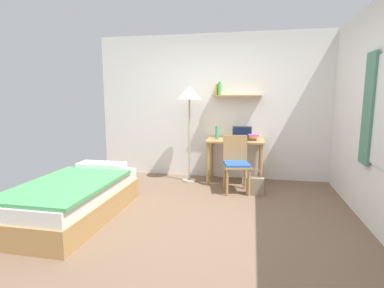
{
  "coord_description": "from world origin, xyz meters",
  "views": [
    {
      "loc": [
        0.66,
        -3.47,
        1.5
      ],
      "look_at": [
        -0.15,
        0.51,
        0.85
      ],
      "focal_mm": 28.08,
      "sensor_mm": 36.0,
      "label": 1
    }
  ],
  "objects_px": {
    "book_stack": "(253,137)",
    "standing_lamp": "(189,98)",
    "desk_chair": "(236,161)",
    "laptop": "(242,136)",
    "water_bottle": "(217,133)",
    "bed": "(74,199)",
    "desk": "(235,148)",
    "handbag": "(255,186)"
  },
  "relations": [
    {
      "from": "book_stack",
      "to": "standing_lamp",
      "type": "bearing_deg",
      "value": -173.63
    },
    {
      "from": "desk_chair",
      "to": "laptop",
      "type": "relative_size",
      "value": 2.59
    },
    {
      "from": "water_bottle",
      "to": "bed",
      "type": "bearing_deg",
      "value": -128.45
    },
    {
      "from": "desk",
      "to": "laptop",
      "type": "distance_m",
      "value": 0.24
    },
    {
      "from": "desk",
      "to": "standing_lamp",
      "type": "height_order",
      "value": "standing_lamp"
    },
    {
      "from": "desk_chair",
      "to": "book_stack",
      "type": "relative_size",
      "value": 3.69
    },
    {
      "from": "bed",
      "to": "laptop",
      "type": "relative_size",
      "value": 5.45
    },
    {
      "from": "desk",
      "to": "desk_chair",
      "type": "bearing_deg",
      "value": -84.58
    },
    {
      "from": "laptop",
      "to": "handbag",
      "type": "xyz_separation_m",
      "value": [
        0.24,
        -0.67,
        -0.67
      ]
    },
    {
      "from": "standing_lamp",
      "to": "water_bottle",
      "type": "height_order",
      "value": "standing_lamp"
    },
    {
      "from": "book_stack",
      "to": "desk",
      "type": "bearing_deg",
      "value": -175.08
    },
    {
      "from": "desk_chair",
      "to": "handbag",
      "type": "xyz_separation_m",
      "value": [
        0.3,
        -0.13,
        -0.34
      ]
    },
    {
      "from": "book_stack",
      "to": "handbag",
      "type": "distance_m",
      "value": 0.94
    },
    {
      "from": "desk",
      "to": "handbag",
      "type": "relative_size",
      "value": 2.37
    },
    {
      "from": "laptop",
      "to": "book_stack",
      "type": "relative_size",
      "value": 1.43
    },
    {
      "from": "bed",
      "to": "laptop",
      "type": "xyz_separation_m",
      "value": [
        1.97,
        1.99,
        0.57
      ]
    },
    {
      "from": "water_bottle",
      "to": "desk_chair",
      "type": "bearing_deg",
      "value": -53.23
    },
    {
      "from": "standing_lamp",
      "to": "handbag",
      "type": "xyz_separation_m",
      "value": [
        1.14,
        -0.54,
        -1.33
      ]
    },
    {
      "from": "bed",
      "to": "book_stack",
      "type": "distance_m",
      "value": 2.99
    },
    {
      "from": "desk",
      "to": "desk_chair",
      "type": "distance_m",
      "value": 0.52
    },
    {
      "from": "laptop",
      "to": "book_stack",
      "type": "distance_m",
      "value": 0.19
    },
    {
      "from": "desk_chair",
      "to": "water_bottle",
      "type": "xyz_separation_m",
      "value": [
        -0.36,
        0.49,
        0.39
      ]
    },
    {
      "from": "standing_lamp",
      "to": "water_bottle",
      "type": "distance_m",
      "value": 0.77
    },
    {
      "from": "desk_chair",
      "to": "desk",
      "type": "bearing_deg",
      "value": 95.42
    },
    {
      "from": "desk",
      "to": "laptop",
      "type": "relative_size",
      "value": 2.86
    },
    {
      "from": "desk",
      "to": "book_stack",
      "type": "height_order",
      "value": "book_stack"
    },
    {
      "from": "bed",
      "to": "handbag",
      "type": "distance_m",
      "value": 2.58
    },
    {
      "from": "desk",
      "to": "water_bottle",
      "type": "bearing_deg",
      "value": -177.12
    },
    {
      "from": "handbag",
      "to": "laptop",
      "type": "bearing_deg",
      "value": 109.83
    },
    {
      "from": "book_stack",
      "to": "handbag",
      "type": "relative_size",
      "value": 0.58
    },
    {
      "from": "laptop",
      "to": "standing_lamp",
      "type": "bearing_deg",
      "value": -171.89
    },
    {
      "from": "standing_lamp",
      "to": "handbag",
      "type": "distance_m",
      "value": 1.83
    },
    {
      "from": "desk_chair",
      "to": "book_stack",
      "type": "distance_m",
      "value": 0.67
    },
    {
      "from": "standing_lamp",
      "to": "water_bottle",
      "type": "bearing_deg",
      "value": 9.56
    },
    {
      "from": "desk_chair",
      "to": "laptop",
      "type": "bearing_deg",
      "value": 83.45
    },
    {
      "from": "book_stack",
      "to": "handbag",
      "type": "xyz_separation_m",
      "value": [
        0.05,
        -0.66,
        -0.66
      ]
    },
    {
      "from": "standing_lamp",
      "to": "laptop",
      "type": "xyz_separation_m",
      "value": [
        0.9,
        0.13,
        -0.66
      ]
    },
    {
      "from": "bed",
      "to": "desk",
      "type": "relative_size",
      "value": 1.9
    },
    {
      "from": "water_bottle",
      "to": "handbag",
      "type": "xyz_separation_m",
      "value": [
        0.67,
        -0.62,
        -0.72
      ]
    },
    {
      "from": "standing_lamp",
      "to": "book_stack",
      "type": "bearing_deg",
      "value": 6.37
    },
    {
      "from": "desk",
      "to": "standing_lamp",
      "type": "xyz_separation_m",
      "value": [
        -0.79,
        -0.1,
        0.87
      ]
    },
    {
      "from": "desk_chair",
      "to": "water_bottle",
      "type": "bearing_deg",
      "value": 126.77
    }
  ]
}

